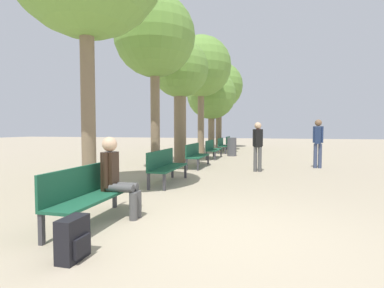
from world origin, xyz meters
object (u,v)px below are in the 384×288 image
pedestrian_near (318,140)px  trash_bin (232,147)px  bench_row_4 (223,144)px  bench_row_2 (196,154)px  tree_row_4 (211,95)px  bench_row_5 (230,142)px  bench_row_3 (212,148)px  tree_row_2 (180,72)px  person_seated (117,175)px  pedestrian_far (259,135)px  pedestrian_mid (258,143)px  tree_row_1 (155,38)px  tree_row_5 (219,86)px  bench_row_1 (165,164)px  backpack (73,239)px  bench_row_0 (90,190)px  tree_row_3 (201,67)px

pedestrian_near → trash_bin: bearing=131.5°
bench_row_4 → bench_row_2: bearing=-90.0°
tree_row_4 → bench_row_4: bearing=-60.8°
bench_row_5 → pedestrian_near: pedestrian_near is taller
bench_row_3 → tree_row_2: 3.97m
person_seated → bench_row_4: bearing=91.0°
pedestrian_far → pedestrian_mid: bearing=-88.4°
bench_row_5 → tree_row_1: 12.27m
tree_row_5 → person_seated: bearing=-86.0°
bench_row_5 → person_seated: person_seated is taller
bench_row_1 → pedestrian_far: bearing=82.9°
bench_row_1 → bench_row_5: size_ratio=1.00×
tree_row_1 → backpack: 7.82m
tree_row_4 → trash_bin: 5.22m
person_seated → pedestrian_far: 18.34m
tree_row_4 → tree_row_5: tree_row_5 is taller
bench_row_1 → trash_bin: bearing=84.6°
bench_row_0 → bench_row_4: (0.00, 13.52, 0.00)m
bench_row_2 → bench_row_5: (0.00, 10.14, 0.00)m
backpack → bench_row_2: bearing=93.9°
bench_row_2 → trash_bin: (0.77, 4.78, -0.02)m
bench_row_4 → tree_row_3: size_ratio=0.29×
bench_row_2 → trash_bin: size_ratio=1.99×
bench_row_5 → pedestrian_near: bearing=-65.3°
tree_row_5 → tree_row_4: bearing=-90.0°
bench_row_5 → tree_row_4: 3.61m
trash_bin → tree_row_5: bearing=104.7°
backpack → pedestrian_near: 9.52m
tree_row_2 → bench_row_5: bearing=83.4°
tree_row_2 → tree_row_4: (0.00, 7.19, -0.18)m
pedestrian_near → bench_row_0: bearing=-119.7°
tree_row_2 → pedestrian_near: bearing=-6.5°
bench_row_0 → bench_row_5: same height
tree_row_3 → backpack: size_ratio=13.82×
bench_row_2 → pedestrian_far: size_ratio=1.15×
bench_row_2 → bench_row_5: 10.14m
bench_row_3 → bench_row_4: same height
bench_row_2 → tree_row_2: tree_row_2 is taller
bench_row_4 → pedestrian_near: (4.31, -5.97, 0.50)m
bench_row_3 → bench_row_2: bearing=-90.0°
tree_row_2 → pedestrian_near: 6.03m
bench_row_0 → tree_row_2: bearing=97.1°
pedestrian_near → bench_row_1: bearing=-136.0°
bench_row_4 → pedestrian_far: size_ratio=1.15×
bench_row_5 → tree_row_1: size_ratio=0.33×
person_seated → trash_bin: size_ratio=1.36×
bench_row_4 → bench_row_5: size_ratio=1.00×
tree_row_3 → bench_row_0: bearing=-85.2°
bench_row_5 → tree_row_4: bearing=-123.0°
tree_row_2 → backpack: 10.09m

